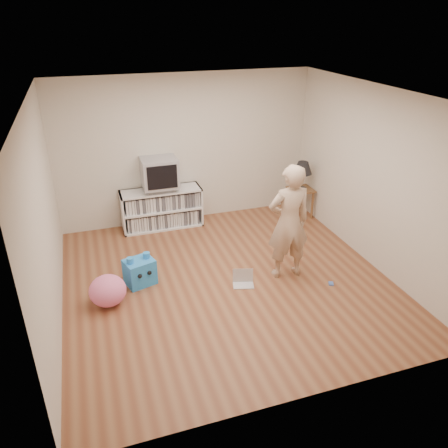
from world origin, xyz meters
TOP-DOWN VIEW (x-y plane):
  - ground at (0.00, 0.00)m, footprint 4.50×4.50m
  - walls at (0.00, 0.00)m, footprint 4.52×4.52m
  - ceiling at (0.00, 0.00)m, footprint 4.50×4.50m
  - media_unit at (-0.53, 2.04)m, footprint 1.40×0.45m
  - dvd_deck at (-0.53, 2.02)m, footprint 0.45×0.35m
  - crt_tv at (-0.53, 2.02)m, footprint 0.60×0.53m
  - side_table at (1.99, 1.65)m, footprint 0.42×0.42m
  - table_lamp at (1.99, 1.65)m, footprint 0.34×0.34m
  - person at (0.87, -0.11)m, footprint 0.63×0.42m
  - laptop at (0.20, -0.15)m, footprint 0.34×0.30m
  - playing_cards at (1.38, -0.56)m, footprint 0.10×0.11m
  - plush_blue at (-1.18, 0.31)m, footprint 0.47×0.41m
  - plush_pink at (-1.65, -0.04)m, footprint 0.54×0.54m

SIDE VIEW (x-z plane):
  - ground at x=0.00m, z-range 0.00..0.00m
  - playing_cards at x=1.38m, z-range 0.00..0.02m
  - laptop at x=0.20m, z-range -0.05..0.15m
  - plush_blue at x=-1.18m, z-range -0.03..0.42m
  - plush_pink at x=-1.65m, z-range 0.00..0.41m
  - media_unit at x=-0.53m, z-range 0.00..0.70m
  - side_table at x=1.99m, z-range 0.14..0.69m
  - dvd_deck at x=-0.53m, z-range 0.70..0.77m
  - person at x=0.87m, z-range 0.00..1.69m
  - table_lamp at x=1.99m, z-range 0.68..1.20m
  - crt_tv at x=-0.53m, z-range 0.77..1.27m
  - walls at x=0.00m, z-range 0.00..2.60m
  - ceiling at x=0.00m, z-range 2.60..2.60m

